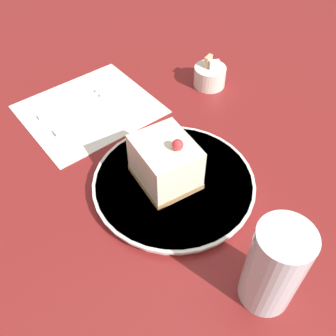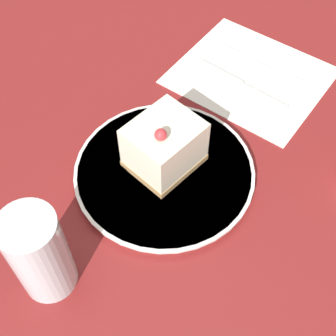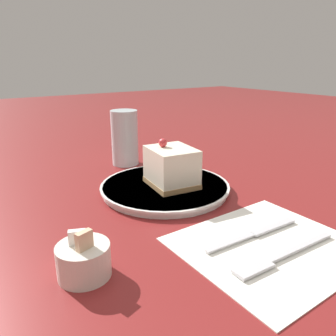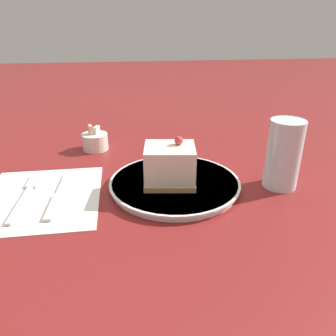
{
  "view_description": "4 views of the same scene",
  "coord_description": "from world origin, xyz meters",
  "px_view_note": "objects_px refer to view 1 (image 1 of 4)",
  "views": [
    {
      "loc": [
        0.33,
        -0.24,
        0.46
      ],
      "look_at": [
        0.03,
        -0.01,
        0.04
      ],
      "focal_mm": 40.0,
      "sensor_mm": 36.0,
      "label": 1
    },
    {
      "loc": [
        0.34,
        0.23,
        0.54
      ],
      "look_at": [
        0.05,
        0.01,
        0.04
      ],
      "focal_mm": 50.0,
      "sensor_mm": 36.0,
      "label": 2
    },
    {
      "loc": [
        -0.46,
        0.33,
        0.25
      ],
      "look_at": [
        0.03,
        -0.0,
        0.05
      ],
      "focal_mm": 35.0,
      "sensor_mm": 36.0,
      "label": 3
    },
    {
      "loc": [
        -0.05,
        -0.56,
        0.3
      ],
      "look_at": [
        0.02,
        -0.02,
        0.05
      ],
      "focal_mm": 35.0,
      "sensor_mm": 36.0,
      "label": 4
    }
  ],
  "objects_px": {
    "plate": "(172,184)",
    "sugar_bowl": "(210,76)",
    "fork": "(89,97)",
    "cake_slice": "(165,162)",
    "knife": "(89,119)",
    "drinking_glass": "(274,267)"
  },
  "relations": [
    {
      "from": "plate",
      "to": "drinking_glass",
      "type": "height_order",
      "value": "drinking_glass"
    },
    {
      "from": "plate",
      "to": "sugar_bowl",
      "type": "distance_m",
      "value": 0.28
    },
    {
      "from": "plate",
      "to": "knife",
      "type": "relative_size",
      "value": 1.47
    },
    {
      "from": "knife",
      "to": "drinking_glass",
      "type": "xyz_separation_m",
      "value": [
        0.42,
        0.0,
        0.06
      ]
    },
    {
      "from": "knife",
      "to": "drinking_glass",
      "type": "relative_size",
      "value": 1.29
    },
    {
      "from": "cake_slice",
      "to": "knife",
      "type": "xyz_separation_m",
      "value": [
        -0.21,
        -0.02,
        -0.05
      ]
    },
    {
      "from": "plate",
      "to": "cake_slice",
      "type": "height_order",
      "value": "cake_slice"
    },
    {
      "from": "fork",
      "to": "drinking_glass",
      "type": "bearing_deg",
      "value": -1.26
    },
    {
      "from": "plate",
      "to": "fork",
      "type": "distance_m",
      "value": 0.28
    },
    {
      "from": "plate",
      "to": "cake_slice",
      "type": "bearing_deg",
      "value": -158.18
    },
    {
      "from": "plate",
      "to": "sugar_bowl",
      "type": "bearing_deg",
      "value": 125.75
    },
    {
      "from": "knife",
      "to": "drinking_glass",
      "type": "height_order",
      "value": "drinking_glass"
    },
    {
      "from": "cake_slice",
      "to": "drinking_glass",
      "type": "xyz_separation_m",
      "value": [
        0.22,
        -0.01,
        0.01
      ]
    },
    {
      "from": "cake_slice",
      "to": "knife",
      "type": "bearing_deg",
      "value": -168.42
    },
    {
      "from": "cake_slice",
      "to": "knife",
      "type": "distance_m",
      "value": 0.21
    },
    {
      "from": "fork",
      "to": "sugar_bowl",
      "type": "height_order",
      "value": "sugar_bowl"
    },
    {
      "from": "cake_slice",
      "to": "plate",
      "type": "bearing_deg",
      "value": 29.19
    },
    {
      "from": "knife",
      "to": "sugar_bowl",
      "type": "bearing_deg",
      "value": 80.02
    },
    {
      "from": "plate",
      "to": "drinking_glass",
      "type": "xyz_separation_m",
      "value": [
        0.2,
        -0.02,
        0.06
      ]
    },
    {
      "from": "cake_slice",
      "to": "sugar_bowl",
      "type": "relative_size",
      "value": 1.62
    },
    {
      "from": "fork",
      "to": "knife",
      "type": "distance_m",
      "value": 0.07
    },
    {
      "from": "drinking_glass",
      "to": "plate",
      "type": "bearing_deg",
      "value": 175.59
    }
  ]
}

